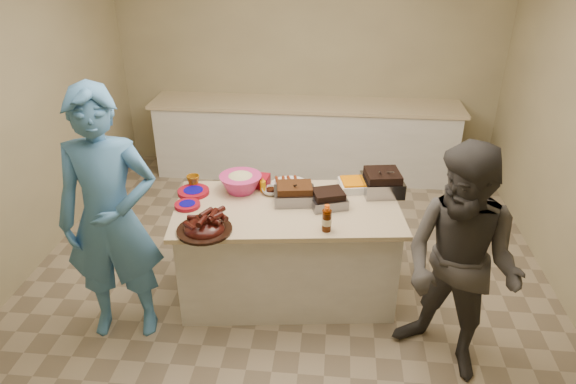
# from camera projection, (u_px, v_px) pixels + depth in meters

# --- Properties ---
(room) EXTENTS (4.50, 5.00, 2.70)m
(room) POSITION_uv_depth(u_px,v_px,m) (286.00, 282.00, 4.41)
(room) COLOR tan
(room) RESTS_ON ground
(back_counter) EXTENTS (3.60, 0.64, 0.90)m
(back_counter) POSITION_uv_depth(u_px,v_px,m) (305.00, 139.00, 6.14)
(back_counter) COLOR silver
(back_counter) RESTS_ON ground
(island) EXTENTS (1.82, 1.11, 0.81)m
(island) POSITION_uv_depth(u_px,v_px,m) (287.00, 291.00, 4.31)
(island) COLOR silver
(island) RESTS_ON ground
(rib_platter) EXTENTS (0.48, 0.48, 0.16)m
(rib_platter) POSITION_uv_depth(u_px,v_px,m) (205.00, 231.00, 3.62)
(rib_platter) COLOR #3B0E0A
(rib_platter) RESTS_ON island
(pulled_pork_tray) EXTENTS (0.35, 0.28, 0.10)m
(pulled_pork_tray) POSITION_uv_depth(u_px,v_px,m) (294.00, 202.00, 4.00)
(pulled_pork_tray) COLOR #47230F
(pulled_pork_tray) RESTS_ON island
(brisket_tray) EXTENTS (0.32, 0.29, 0.08)m
(brisket_tray) POSITION_uv_depth(u_px,v_px,m) (328.00, 206.00, 3.94)
(brisket_tray) COLOR black
(brisket_tray) RESTS_ON island
(roasting_pan) EXTENTS (0.35, 0.35, 0.12)m
(roasting_pan) POSITION_uv_depth(u_px,v_px,m) (381.00, 192.00, 4.14)
(roasting_pan) COLOR gray
(roasting_pan) RESTS_ON island
(coleslaw_bowl) EXTENTS (0.38, 0.38, 0.23)m
(coleslaw_bowl) POSITION_uv_depth(u_px,v_px,m) (241.00, 191.00, 4.16)
(coleslaw_bowl) COLOR #C42D71
(coleslaw_bowl) RESTS_ON island
(sausage_plate) EXTENTS (0.36, 0.36, 0.05)m
(sausage_plate) POSITION_uv_depth(u_px,v_px,m) (290.00, 185.00, 4.24)
(sausage_plate) COLOR silver
(sausage_plate) RESTS_ON island
(mac_cheese_dish) EXTENTS (0.35, 0.29, 0.08)m
(mac_cheese_dish) POSITION_uv_depth(u_px,v_px,m) (359.00, 189.00, 4.19)
(mac_cheese_dish) COLOR #FE8800
(mac_cheese_dish) RESTS_ON island
(bbq_bottle_a) EXTENTS (0.07, 0.07, 0.20)m
(bbq_bottle_a) POSITION_uv_depth(u_px,v_px,m) (326.00, 230.00, 3.63)
(bbq_bottle_a) COLOR #3C1502
(bbq_bottle_a) RESTS_ON island
(bbq_bottle_b) EXTENTS (0.07, 0.07, 0.19)m
(bbq_bottle_b) POSITION_uv_depth(u_px,v_px,m) (326.00, 231.00, 3.62)
(bbq_bottle_b) COLOR #3C1502
(bbq_bottle_b) RESTS_ON island
(mustard_bottle) EXTENTS (0.05, 0.05, 0.12)m
(mustard_bottle) POSITION_uv_depth(u_px,v_px,m) (263.00, 192.00, 4.15)
(mustard_bottle) COLOR #F2A909
(mustard_bottle) RESTS_ON island
(sauce_bowl) EXTENTS (0.15, 0.06, 0.15)m
(sauce_bowl) POSITION_uv_depth(u_px,v_px,m) (271.00, 194.00, 4.12)
(sauce_bowl) COLOR silver
(sauce_bowl) RESTS_ON island
(plate_stack_large) EXTENTS (0.28, 0.28, 0.03)m
(plate_stack_large) POSITION_uv_depth(u_px,v_px,m) (194.00, 193.00, 4.12)
(plate_stack_large) COLOR maroon
(plate_stack_large) RESTS_ON island
(plate_stack_small) EXTENTS (0.22, 0.22, 0.03)m
(plate_stack_small) POSITION_uv_depth(u_px,v_px,m) (188.00, 207.00, 3.93)
(plate_stack_small) COLOR maroon
(plate_stack_small) RESTS_ON island
(plastic_cup) EXTENTS (0.12, 0.11, 0.11)m
(plastic_cup) POSITION_uv_depth(u_px,v_px,m) (194.00, 186.00, 4.23)
(plastic_cup) COLOR #93590C
(plastic_cup) RESTS_ON island
(basket_stack) EXTENTS (0.20, 0.16, 0.09)m
(basket_stack) POSITION_uv_depth(u_px,v_px,m) (258.00, 186.00, 4.24)
(basket_stack) COLOR maroon
(basket_stack) RESTS_ON island
(guest_blue) EXTENTS (0.99, 1.97, 0.45)m
(guest_blue) POSITION_uv_depth(u_px,v_px,m) (130.00, 325.00, 3.94)
(guest_blue) COLOR #4884BE
(guest_blue) RESTS_ON ground
(guest_gray) EXTENTS (1.65, 1.77, 0.62)m
(guest_gray) POSITION_uv_depth(u_px,v_px,m) (442.00, 362.00, 3.61)
(guest_gray) COLOR #44413D
(guest_gray) RESTS_ON ground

